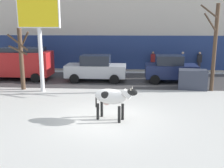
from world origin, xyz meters
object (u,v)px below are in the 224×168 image
object	(u,v)px
car_red_van	(20,62)
car_navy_hatchback	(170,69)
cow_holstein	(111,97)
car_silver_sedan	(96,68)
bare_tree_right_lot	(21,57)
pedestrian_near_billboard	(153,62)
bare_tree_left_lot	(214,45)
billboard	(39,18)
dumpster	(193,79)
pedestrian_by_cars	(199,62)
pedestrian_far_left	(182,62)

from	to	relation	value
car_red_van	car_navy_hatchback	size ratio (longest dim) A/B	1.31
cow_holstein	car_silver_sedan	xyz separation A→B (m)	(-1.63, 7.80, -0.09)
bare_tree_right_lot	pedestrian_near_billboard	bearing A→B (deg)	37.43
bare_tree_left_lot	bare_tree_right_lot	xyz separation A→B (m)	(-11.47, -0.44, -0.72)
car_navy_hatchback	pedestrian_near_billboard	distance (m)	3.77
car_silver_sedan	pedestrian_near_billboard	bearing A→B (deg)	40.48
billboard	dumpster	xyz separation A→B (m)	(9.13, 1.24, -3.71)
car_navy_hatchback	pedestrian_by_cars	size ratio (longest dim) A/B	2.03
car_silver_sedan	dumpster	bearing A→B (deg)	-17.03
bare_tree_left_lot	billboard	bearing A→B (deg)	-175.55
pedestrian_near_billboard	bare_tree_left_lot	bearing A→B (deg)	-63.35
bare_tree_left_lot	pedestrian_near_billboard	bearing A→B (deg)	116.65
car_silver_sedan	car_navy_hatchback	bearing A→B (deg)	-0.05
pedestrian_near_billboard	dumpster	size ratio (longest dim) A/B	1.02
bare_tree_right_lot	dumpster	bearing A→B (deg)	4.83
pedestrian_far_left	car_silver_sedan	bearing A→B (deg)	-151.38
pedestrian_near_billboard	pedestrian_far_left	size ratio (longest dim) A/B	1.00
pedestrian_near_billboard	cow_holstein	bearing A→B (deg)	-103.00
cow_holstein	pedestrian_by_cars	world-z (taller)	pedestrian_by_cars
car_navy_hatchback	pedestrian_far_left	world-z (taller)	car_navy_hatchback
car_silver_sedan	bare_tree_right_lot	size ratio (longest dim) A/B	1.13
pedestrian_far_left	dumpster	distance (m)	5.60
cow_holstein	car_silver_sedan	distance (m)	7.97
car_navy_hatchback	pedestrian_near_billboard	bearing A→B (deg)	104.08
car_silver_sedan	bare_tree_right_lot	distance (m)	5.15
pedestrian_far_left	bare_tree_left_lot	xyz separation A→B (m)	(0.61, -6.03, 1.87)
billboard	pedestrian_near_billboard	bearing A→B (deg)	43.77
cow_holstein	bare_tree_right_lot	size ratio (longest dim) A/B	0.51
cow_holstein	pedestrian_near_billboard	size ratio (longest dim) A/B	1.11
billboard	bare_tree_left_lot	size ratio (longest dim) A/B	1.09
cow_holstein	billboard	distance (m)	7.24
bare_tree_right_lot	billboard	bearing A→B (deg)	-14.78
car_red_van	bare_tree_left_lot	bearing A→B (deg)	-11.32
car_red_van	car_navy_hatchback	world-z (taller)	car_red_van
pedestrian_near_billboard	pedestrian_by_cars	size ratio (longest dim) A/B	1.00
car_silver_sedan	pedestrian_by_cars	distance (m)	8.83
cow_holstein	pedestrian_near_billboard	xyz separation A→B (m)	(2.64, 11.45, -0.12)
bare_tree_left_lot	dumpster	distance (m)	2.41
bare_tree_left_lot	dumpster	world-z (taller)	bare_tree_left_lot
pedestrian_far_left	dumpster	xyz separation A→B (m)	(-0.40, -5.58, -0.28)
cow_holstein	dumpster	size ratio (longest dim) A/B	1.13
car_red_van	pedestrian_near_billboard	xyz separation A→B (m)	(9.84, 3.45, -0.36)
cow_holstein	car_silver_sedan	world-z (taller)	car_silver_sedan
car_navy_hatchback	pedestrian_far_left	size ratio (longest dim) A/B	2.03
pedestrian_far_left	dumpster	world-z (taller)	pedestrian_far_left
car_navy_hatchback	bare_tree_left_lot	world-z (taller)	bare_tree_left_lot
cow_holstein	car_red_van	distance (m)	10.77
cow_holstein	pedestrian_far_left	size ratio (longest dim) A/B	1.11
car_red_van	billboard	bearing A→B (deg)	-50.96
pedestrian_near_billboard	pedestrian_by_cars	xyz separation A→B (m)	(3.77, 0.00, 0.00)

